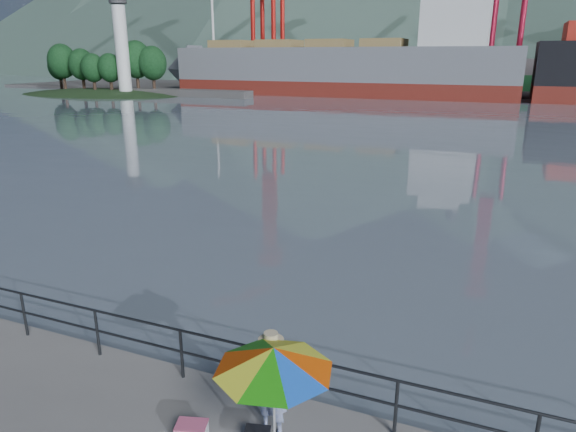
# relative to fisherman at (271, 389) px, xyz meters

# --- Properties ---
(harbor_water) EXTENTS (500.00, 280.00, 0.00)m
(harbor_water) POSITION_rel_fisherman_xyz_m (-3.18, 129.04, -0.84)
(harbor_water) COLOR slate
(harbor_water) RESTS_ON ground
(far_dock) EXTENTS (200.00, 40.00, 0.40)m
(far_dock) POSITION_rel_fisherman_xyz_m (6.82, 92.04, -0.84)
(far_dock) COLOR #514F4C
(far_dock) RESTS_ON ground
(guardrail) EXTENTS (22.00, 0.06, 1.03)m
(guardrail) POSITION_rel_fisherman_xyz_m (-3.18, 0.74, -0.32)
(guardrail) COLOR #2D3033
(guardrail) RESTS_ON ground
(lighthouse_islet) EXTENTS (48.00, 26.40, 19.20)m
(lighthouse_islet) POSITION_rel_fisherman_xyz_m (-58.15, 61.03, -0.58)
(lighthouse_islet) COLOR #263F1E
(lighthouse_islet) RESTS_ON ground
(fisherman) EXTENTS (0.68, 0.51, 1.69)m
(fisherman) POSITION_rel_fisherman_xyz_m (0.00, 0.00, 0.00)
(fisherman) COLOR #374F98
(fisherman) RESTS_ON ground
(beach_umbrella) EXTENTS (1.92, 1.92, 2.06)m
(beach_umbrella) POSITION_rel_fisherman_xyz_m (0.35, -0.69, 1.04)
(beach_umbrella) COLOR white
(beach_umbrella) RESTS_ON ground
(fishing_rod) EXTENTS (0.24, 1.64, 1.17)m
(fishing_rod) POSITION_rel_fisherman_xyz_m (-0.13, 1.01, -0.84)
(fishing_rod) COLOR black
(fishing_rod) RESTS_ON ground
(bulk_carrier) EXTENTS (52.98, 9.17, 14.50)m
(bulk_carrier) POSITION_rel_fisherman_xyz_m (-19.76, 73.61, 3.26)
(bulk_carrier) COLOR maroon
(bulk_carrier) RESTS_ON ground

